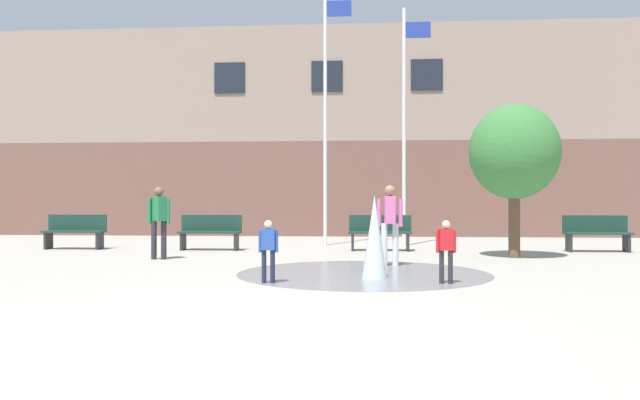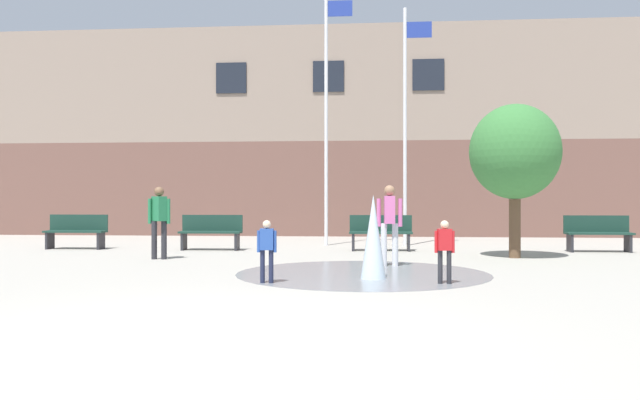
{
  "view_description": "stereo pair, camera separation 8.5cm",
  "coord_description": "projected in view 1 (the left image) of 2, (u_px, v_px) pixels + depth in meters",
  "views": [
    {
      "loc": [
        1.46,
        -5.7,
        1.31
      ],
      "look_at": [
        0.41,
        7.8,
        1.3
      ],
      "focal_mm": 35.0,
      "sensor_mm": 36.0,
      "label": 1
    },
    {
      "loc": [
        1.54,
        -5.69,
        1.31
      ],
      "look_at": [
        0.41,
        7.8,
        1.3
      ],
      "focal_mm": 35.0,
      "sensor_mm": 36.0,
      "label": 2
    }
  ],
  "objects": [
    {
      "name": "street_tree_near_building",
      "position": [
        514.0,
        152.0,
        14.01
      ],
      "size": [
        2.01,
        2.01,
        3.45
      ],
      "color": "brown",
      "rests_on": "ground"
    },
    {
      "name": "adult_near_bench",
      "position": [
        159.0,
        217.0,
        13.64
      ],
      "size": [
        0.5,
        0.38,
        1.59
      ],
      "rotation": [
        0.0,
        0.0,
        2.39
      ],
      "color": "#28282D",
      "rests_on": "ground"
    },
    {
      "name": "child_with_pink_shirt",
      "position": [
        268.0,
        246.0,
        9.74
      ],
      "size": [
        0.31,
        0.14,
        0.99
      ],
      "rotation": [
        0.0,
        0.0,
        -3.08
      ],
      "color": "#1E233D",
      "rests_on": "ground"
    },
    {
      "name": "child_in_fountain",
      "position": [
        446.0,
        247.0,
        9.67
      ],
      "size": [
        0.31,
        0.16,
        0.99
      ],
      "rotation": [
        0.0,
        0.0,
        0.2
      ],
      "color": "#28282D",
      "rests_on": "ground"
    },
    {
      "name": "library_building",
      "position": [
        332.0,
        138.0,
        25.07
      ],
      "size": [
        36.0,
        6.05,
        7.54
      ],
      "color": "brown",
      "rests_on": "ground"
    },
    {
      "name": "flagpole_left",
      "position": [
        326.0,
        108.0,
        17.81
      ],
      "size": [
        0.8,
        0.1,
        7.39
      ],
      "color": "silver",
      "rests_on": "ground"
    },
    {
      "name": "ground_plane",
      "position": [
        211.0,
        340.0,
        5.8
      ],
      "size": [
        100.0,
        100.0,
        0.0
      ],
      "primitive_type": "plane",
      "color": "#9E998E"
    },
    {
      "name": "park_bench_near_trashcan",
      "position": [
        380.0,
        232.0,
        15.94
      ],
      "size": [
        1.6,
        0.44,
        0.91
      ],
      "color": "#28282D",
      "rests_on": "ground"
    },
    {
      "name": "park_bench_under_left_flagpole",
      "position": [
        75.0,
        231.0,
        16.47
      ],
      "size": [
        1.6,
        0.44,
        0.91
      ],
      "color": "#28282D",
      "rests_on": "ground"
    },
    {
      "name": "splash_fountain",
      "position": [
        370.0,
        252.0,
        10.58
      ],
      "size": [
        4.48,
        4.48,
        1.39
      ],
      "color": "gray",
      "rests_on": "ground"
    },
    {
      "name": "flagpole_right",
      "position": [
        405.0,
        119.0,
        17.64
      ],
      "size": [
        0.8,
        0.1,
        6.74
      ],
      "color": "silver",
      "rests_on": "ground"
    },
    {
      "name": "teen_by_trashcan",
      "position": [
        390.0,
        219.0,
        12.23
      ],
      "size": [
        0.5,
        0.35,
        1.59
      ],
      "rotation": [
        0.0,
        0.0,
        1.6
      ],
      "color": "silver",
      "rests_on": "ground"
    },
    {
      "name": "park_bench_center",
      "position": [
        210.0,
        232.0,
        16.14
      ],
      "size": [
        1.6,
        0.44,
        0.91
      ],
      "color": "#28282D",
      "rests_on": "ground"
    },
    {
      "name": "park_bench_far_right",
      "position": [
        597.0,
        233.0,
        15.61
      ],
      "size": [
        1.6,
        0.44,
        0.91
      ],
      "color": "#28282D",
      "rests_on": "ground"
    }
  ]
}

